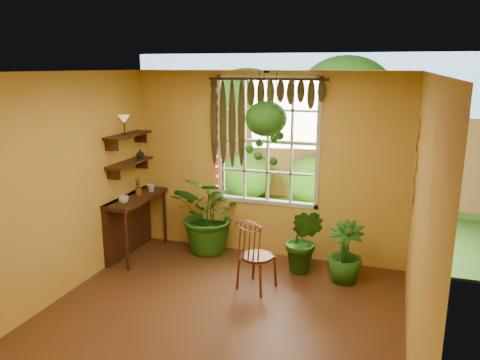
% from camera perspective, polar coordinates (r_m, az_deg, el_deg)
% --- Properties ---
extents(floor, '(4.50, 4.50, 0.00)m').
position_cam_1_polar(floor, '(5.28, -3.79, -17.80)').
color(floor, '#5B2A1A').
rests_on(floor, ground).
extents(ceiling, '(4.50, 4.50, 0.00)m').
position_cam_1_polar(ceiling, '(4.50, -4.34, 12.98)').
color(ceiling, silver).
rests_on(ceiling, wall_back).
extents(wall_back, '(4.00, 0.00, 4.00)m').
position_cam_1_polar(wall_back, '(6.77, 3.32, 1.74)').
color(wall_back, '#EAB34F').
rests_on(wall_back, floor).
extents(wall_left, '(0.00, 4.50, 4.50)m').
position_cam_1_polar(wall_left, '(5.76, -22.72, -1.47)').
color(wall_left, '#EAB34F').
rests_on(wall_left, floor).
extents(wall_right, '(0.00, 4.50, 4.50)m').
position_cam_1_polar(wall_right, '(4.38, 21.02, -5.96)').
color(wall_right, '#EAB34F').
rests_on(wall_right, floor).
extents(window, '(1.52, 0.10, 1.86)m').
position_cam_1_polar(window, '(6.74, 3.43, 4.71)').
color(window, silver).
rests_on(window, wall_back).
extents(valance_vine, '(1.70, 0.12, 1.10)m').
position_cam_1_polar(valance_vine, '(6.58, 2.50, 9.56)').
color(valance_vine, '#3B1B10').
rests_on(valance_vine, window).
extents(string_lights, '(0.03, 0.03, 1.54)m').
position_cam_1_polar(string_lights, '(6.89, -2.90, 5.33)').
color(string_lights, '#FF2633').
rests_on(string_lights, window).
extents(wall_plates, '(0.04, 0.32, 1.10)m').
position_cam_1_polar(wall_plates, '(6.06, 20.49, 1.37)').
color(wall_plates, beige).
rests_on(wall_plates, wall_right).
extents(counter_ledge, '(0.40, 1.20, 0.90)m').
position_cam_1_polar(counter_ledge, '(7.16, -13.16, -4.56)').
color(counter_ledge, '#3B1B10').
rests_on(counter_ledge, floor).
extents(shelf_lower, '(0.25, 0.90, 0.04)m').
position_cam_1_polar(shelf_lower, '(6.93, -13.30, 2.08)').
color(shelf_lower, '#3B1B10').
rests_on(shelf_lower, wall_left).
extents(shelf_upper, '(0.25, 0.90, 0.04)m').
position_cam_1_polar(shelf_upper, '(6.86, -13.49, 5.36)').
color(shelf_upper, '#3B1B10').
rests_on(shelf_upper, wall_left).
extents(backyard, '(14.00, 10.00, 12.00)m').
position_cam_1_polar(backyard, '(11.21, 10.88, 5.97)').
color(backyard, '#2C5D1A').
rests_on(backyard, ground).
extents(windsor_chair, '(0.51, 0.52, 1.08)m').
position_cam_1_polar(windsor_chair, '(5.98, 1.90, -10.38)').
color(windsor_chair, brown).
rests_on(windsor_chair, floor).
extents(potted_plant_left, '(1.37, 1.28, 1.22)m').
position_cam_1_polar(potted_plant_left, '(6.99, -3.59, -4.16)').
color(potted_plant_left, '#1C4B14').
rests_on(potted_plant_left, floor).
extents(potted_plant_mid, '(0.59, 0.51, 0.93)m').
position_cam_1_polar(potted_plant_mid, '(6.41, 7.78, -7.33)').
color(potted_plant_mid, '#1C4B14').
rests_on(potted_plant_mid, floor).
extents(potted_plant_right, '(0.46, 0.46, 0.81)m').
position_cam_1_polar(potted_plant_right, '(6.28, 12.68, -8.58)').
color(potted_plant_right, '#1C4B14').
rests_on(potted_plant_right, floor).
extents(hanging_basket, '(0.56, 0.56, 1.27)m').
position_cam_1_polar(hanging_basket, '(6.37, 3.19, 6.75)').
color(hanging_basket, black).
rests_on(hanging_basket, ceiling).
extents(cup_a, '(0.14, 0.14, 0.11)m').
position_cam_1_polar(cup_a, '(6.69, -14.00, -2.31)').
color(cup_a, silver).
rests_on(cup_a, counter_ledge).
extents(cup_b, '(0.14, 0.14, 0.11)m').
position_cam_1_polar(cup_b, '(7.20, -10.79, -0.98)').
color(cup_b, beige).
rests_on(cup_b, counter_ledge).
extents(brush_jar, '(0.09, 0.09, 0.32)m').
position_cam_1_polar(brush_jar, '(7.03, -12.29, -0.82)').
color(brush_jar, brown).
rests_on(brush_jar, counter_ledge).
extents(shelf_vase, '(0.15, 0.15, 0.13)m').
position_cam_1_polar(shelf_vase, '(7.16, -12.06, 3.19)').
color(shelf_vase, '#B2AD99').
rests_on(shelf_vase, shelf_lower).
extents(tiffany_lamp, '(0.16, 0.16, 0.27)m').
position_cam_1_polar(tiffany_lamp, '(6.73, -13.96, 7.06)').
color(tiffany_lamp, '#522D17').
rests_on(tiffany_lamp, shelf_upper).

